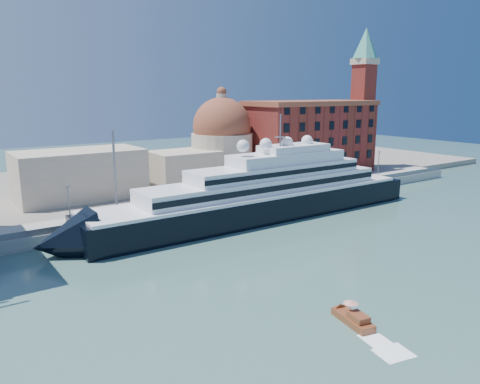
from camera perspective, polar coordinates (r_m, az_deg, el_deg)
ground at (r=83.43m, az=6.87°, el=-7.61°), size 400.00×400.00×0.00m
quay at (r=109.57m, az=-5.02°, el=-2.07°), size 180.00×10.00×2.50m
land at (r=145.81m, az=-13.12°, el=1.13°), size 260.00×72.00×2.00m
quay_fence at (r=105.36m, az=-3.82°, el=-1.59°), size 180.00×0.10×1.20m
superyacht at (r=103.17m, az=1.10°, el=-0.96°), size 90.74×12.58×27.12m
water_taxi at (r=61.27m, az=13.69°, el=-14.74°), size 3.37×6.65×3.02m
warehouse at (r=152.73m, az=8.61°, el=6.65°), size 43.00×19.00×23.25m
campanile at (r=169.49m, az=14.81°, el=11.99°), size 8.40×8.40×47.00m
church at (r=131.26m, az=-7.88°, el=4.52°), size 66.00×18.00×25.50m
lamp_posts at (r=100.62m, az=-10.87°, el=1.49°), size 120.80×2.40×18.00m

